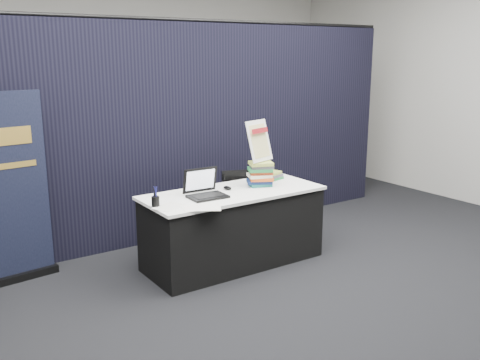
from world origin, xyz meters
name	(u,v)px	position (x,y,z in m)	size (l,w,h in m)	color
floor	(266,281)	(0.00, 0.00, 0.00)	(8.00, 8.00, 0.00)	black
wall_back	(102,75)	(0.00, 4.00, 1.75)	(8.00, 0.02, 3.50)	#B1AFA7
drape_partition	(181,133)	(0.00, 1.60, 1.20)	(6.00, 0.08, 2.40)	black
display_table	(233,227)	(0.00, 0.55, 0.38)	(1.80, 0.75, 0.75)	black
laptop	(205,190)	(-0.33, 0.53, 0.81)	(0.36, 0.29, 0.26)	black
mouse	(227,188)	(-0.01, 0.64, 0.77)	(0.07, 0.11, 0.03)	black
brochure_left	(169,207)	(-0.77, 0.41, 0.75)	(0.27, 0.19, 0.00)	white
brochure_mid	(204,208)	(-0.53, 0.22, 0.75)	(0.30, 0.21, 0.00)	white
brochure_right	(200,207)	(-0.55, 0.25, 0.75)	(0.32, 0.22, 0.00)	white
pen_cup	(155,201)	(-0.86, 0.50, 0.80)	(0.07, 0.07, 0.09)	black
book_stack_tall	(261,174)	(0.35, 0.57, 0.88)	(0.28, 0.26, 0.25)	#1A635B
book_stack_short	(272,176)	(0.62, 0.73, 0.79)	(0.23, 0.19, 0.09)	#207A3B
info_sign	(259,141)	(0.35, 0.60, 1.21)	(0.34, 0.21, 0.43)	black
pullup_banner	(10,200)	(-1.91, 1.33, 0.78)	(0.75, 0.18, 1.75)	black
stacking_chair	(246,206)	(0.36, 0.85, 0.46)	(0.48, 0.50, 0.84)	black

